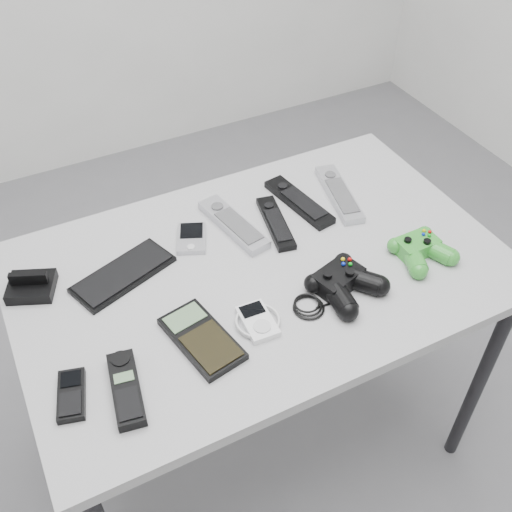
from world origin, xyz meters
name	(u,v)px	position (x,y,z in m)	size (l,w,h in m)	color
floor	(264,448)	(0.00, 0.00, 0.00)	(3.50, 3.50, 0.00)	slate
desk	(261,286)	(0.01, 0.04, 0.66)	(1.09, 0.70, 0.73)	#A9A9AB
pda_keyboard	(123,274)	(-0.28, 0.15, 0.74)	(0.23, 0.10, 0.01)	black
dock_bracket	(30,282)	(-0.46, 0.20, 0.75)	(0.10, 0.08, 0.05)	black
pda	(191,238)	(-0.10, 0.20, 0.74)	(0.07, 0.10, 0.02)	#ADADB4
remote_silver_a	(233,224)	(0.01, 0.19, 0.74)	(0.06, 0.22, 0.02)	#ADADB4
remote_black_a	(276,222)	(0.10, 0.15, 0.74)	(0.04, 0.19, 0.02)	black
remote_black_b	(299,201)	(0.20, 0.20, 0.74)	(0.05, 0.22, 0.02)	black
remote_silver_b	(339,193)	(0.30, 0.18, 0.74)	(0.05, 0.23, 0.02)	#AFB0B6
mobile_phone	(71,395)	(-0.46, -0.11, 0.74)	(0.05, 0.11, 0.02)	black
cordless_handset	(126,389)	(-0.36, -0.14, 0.74)	(0.05, 0.16, 0.03)	black
calculator	(202,338)	(-0.19, -0.09, 0.74)	(0.09, 0.19, 0.02)	black
mp3_player	(258,321)	(-0.07, -0.10, 0.74)	(0.09, 0.10, 0.02)	white
controller_black	(343,281)	(0.13, -0.10, 0.75)	(0.25, 0.16, 0.05)	black
controller_green	(421,248)	(0.35, -0.09, 0.75)	(0.13, 0.14, 0.04)	#248223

